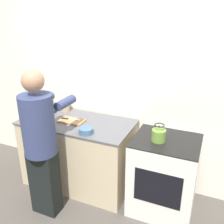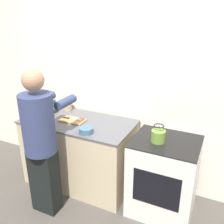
{
  "view_description": "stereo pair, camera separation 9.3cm",
  "coord_description": "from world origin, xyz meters",
  "px_view_note": "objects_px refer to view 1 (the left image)",
  "views": [
    {
      "loc": [
        1.14,
        -2.11,
        2.19
      ],
      "look_at": [
        0.13,
        0.24,
        1.17
      ],
      "focal_mm": 40.0,
      "sensor_mm": 36.0,
      "label": 1
    },
    {
      "loc": [
        1.22,
        -2.07,
        2.19
      ],
      "look_at": [
        0.13,
        0.24,
        1.17
      ],
      "focal_mm": 40.0,
      "sensor_mm": 36.0,
      "label": 2
    }
  ],
  "objects_px": {
    "canister_jar": "(65,106)",
    "person": "(41,141)",
    "bowl_prep": "(42,120)",
    "kettle": "(159,134)",
    "cutting_board": "(72,121)",
    "knife": "(70,119)",
    "oven": "(163,175)"
  },
  "relations": [
    {
      "from": "oven",
      "to": "cutting_board",
      "type": "relative_size",
      "value": 2.86
    },
    {
      "from": "oven",
      "to": "cutting_board",
      "type": "height_order",
      "value": "cutting_board"
    },
    {
      "from": "knife",
      "to": "bowl_prep",
      "type": "height_order",
      "value": "bowl_prep"
    },
    {
      "from": "knife",
      "to": "kettle",
      "type": "distance_m",
      "value": 1.15
    },
    {
      "from": "oven",
      "to": "knife",
      "type": "xyz_separation_m",
      "value": [
        -1.23,
        0.03,
        0.48
      ]
    },
    {
      "from": "person",
      "to": "knife",
      "type": "xyz_separation_m",
      "value": [
        -0.0,
        0.59,
        0.02
      ]
    },
    {
      "from": "oven",
      "to": "knife",
      "type": "bearing_deg",
      "value": 178.44
    },
    {
      "from": "bowl_prep",
      "to": "person",
      "type": "bearing_deg",
      "value": -53.24
    },
    {
      "from": "person",
      "to": "kettle",
      "type": "xyz_separation_m",
      "value": [
        1.15,
        0.5,
        0.08
      ]
    },
    {
      "from": "person",
      "to": "knife",
      "type": "bearing_deg",
      "value": 90.09
    },
    {
      "from": "cutting_board",
      "to": "knife",
      "type": "relative_size",
      "value": 1.29
    },
    {
      "from": "person",
      "to": "bowl_prep",
      "type": "relative_size",
      "value": 10.9
    },
    {
      "from": "knife",
      "to": "bowl_prep",
      "type": "bearing_deg",
      "value": -158.26
    },
    {
      "from": "bowl_prep",
      "to": "kettle",
      "type": "bearing_deg",
      "value": 3.61
    },
    {
      "from": "cutting_board",
      "to": "kettle",
      "type": "bearing_deg",
      "value": -3.67
    },
    {
      "from": "knife",
      "to": "canister_jar",
      "type": "distance_m",
      "value": 0.36
    },
    {
      "from": "kettle",
      "to": "bowl_prep",
      "type": "xyz_separation_m",
      "value": [
        -1.45,
        -0.09,
        -0.05
      ]
    },
    {
      "from": "person",
      "to": "bowl_prep",
      "type": "height_order",
      "value": "person"
    },
    {
      "from": "kettle",
      "to": "canister_jar",
      "type": "xyz_separation_m",
      "value": [
        -1.39,
        0.35,
        -0.0
      ]
    },
    {
      "from": "canister_jar",
      "to": "person",
      "type": "bearing_deg",
      "value": -74.06
    },
    {
      "from": "cutting_board",
      "to": "person",
      "type": "bearing_deg",
      "value": -92.97
    },
    {
      "from": "oven",
      "to": "person",
      "type": "xyz_separation_m",
      "value": [
        -1.23,
        -0.56,
        0.46
      ]
    },
    {
      "from": "kettle",
      "to": "bowl_prep",
      "type": "bearing_deg",
      "value": -176.39
    },
    {
      "from": "kettle",
      "to": "canister_jar",
      "type": "bearing_deg",
      "value": 165.81
    },
    {
      "from": "cutting_board",
      "to": "canister_jar",
      "type": "bearing_deg",
      "value": 134.28
    },
    {
      "from": "kettle",
      "to": "bowl_prep",
      "type": "height_order",
      "value": "kettle"
    },
    {
      "from": "oven",
      "to": "bowl_prep",
      "type": "distance_m",
      "value": 1.62
    },
    {
      "from": "canister_jar",
      "to": "cutting_board",
      "type": "bearing_deg",
      "value": -45.72
    },
    {
      "from": "cutting_board",
      "to": "bowl_prep",
      "type": "relative_size",
      "value": 2.07
    },
    {
      "from": "cutting_board",
      "to": "canister_jar",
      "type": "height_order",
      "value": "canister_jar"
    },
    {
      "from": "kettle",
      "to": "bowl_prep",
      "type": "relative_size",
      "value": 1.23
    },
    {
      "from": "canister_jar",
      "to": "bowl_prep",
      "type": "bearing_deg",
      "value": -98.01
    }
  ]
}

